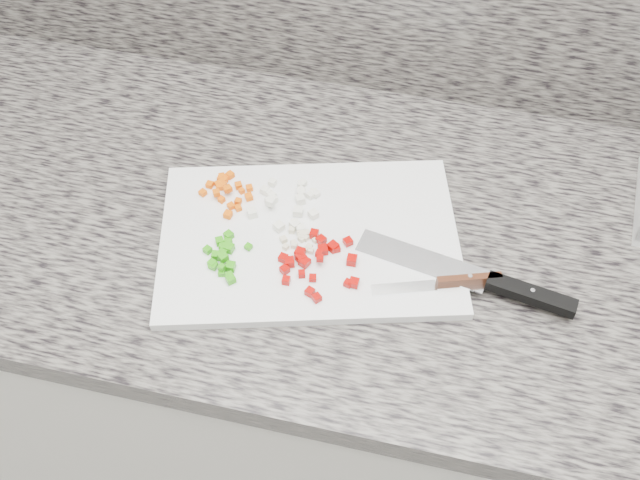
% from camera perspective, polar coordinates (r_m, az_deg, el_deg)
% --- Properties ---
extents(cabinet, '(3.92, 0.62, 0.86)m').
position_cam_1_polar(cabinet, '(1.42, 3.60, -10.85)').
color(cabinet, silver).
rests_on(cabinet, ground).
extents(countertop, '(3.96, 0.64, 0.04)m').
position_cam_1_polar(countertop, '(1.04, 4.82, 0.52)').
color(countertop, '#635F57').
rests_on(countertop, cabinet).
extents(cutting_board, '(0.47, 0.38, 0.01)m').
position_cam_1_polar(cutting_board, '(1.00, -0.86, 0.13)').
color(cutting_board, white).
rests_on(cutting_board, countertop).
extents(carrot_pile, '(0.08, 0.09, 0.02)m').
position_cam_1_polar(carrot_pile, '(1.05, -7.42, 4.00)').
color(carrot_pile, '#E25904').
rests_on(carrot_pile, cutting_board).
extents(onion_pile, '(0.10, 0.10, 0.02)m').
position_cam_1_polar(onion_pile, '(1.03, -2.58, 2.91)').
color(onion_pile, white).
rests_on(onion_pile, cutting_board).
extents(green_pepper_pile, '(0.07, 0.09, 0.02)m').
position_cam_1_polar(green_pepper_pile, '(0.97, -7.69, -1.26)').
color(green_pepper_pile, '#2B980D').
rests_on(green_pepper_pile, cutting_board).
extents(red_pepper_pile, '(0.11, 0.12, 0.02)m').
position_cam_1_polar(red_pepper_pile, '(0.96, -0.27, -1.65)').
color(red_pepper_pile, '#9F0502').
rests_on(red_pepper_pile, cutting_board).
extents(garlic_pile, '(0.05, 0.04, 0.01)m').
position_cam_1_polar(garlic_pile, '(0.99, -1.64, 0.04)').
color(garlic_pile, beige).
rests_on(garlic_pile, cutting_board).
extents(chef_knife, '(0.30, 0.09, 0.02)m').
position_cam_1_polar(chef_knife, '(0.97, 13.62, -3.33)').
color(chef_knife, white).
rests_on(chef_knife, cutting_board).
extents(paring_knife, '(0.17, 0.07, 0.02)m').
position_cam_1_polar(paring_knife, '(0.96, 10.56, -3.33)').
color(paring_knife, white).
rests_on(paring_knife, cutting_board).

